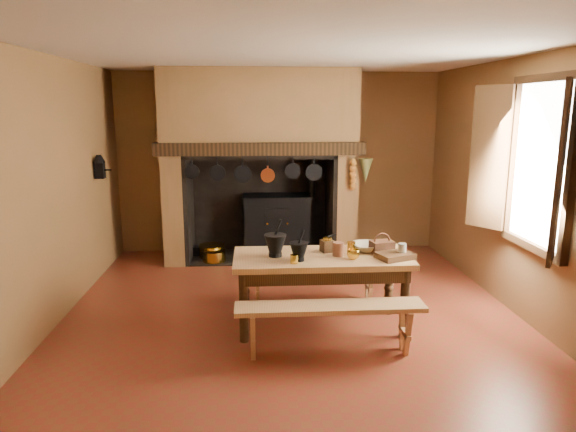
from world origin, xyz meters
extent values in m
plane|color=maroon|center=(0.00, 0.00, 0.00)|extent=(5.50, 5.50, 0.00)
plane|color=silver|center=(0.00, 0.00, 2.80)|extent=(5.50, 5.50, 0.00)
cube|color=brown|center=(0.00, 2.75, 1.40)|extent=(5.00, 0.02, 2.80)
cube|color=brown|center=(-2.50, 0.00, 1.40)|extent=(0.02, 5.50, 2.80)
cube|color=brown|center=(2.50, 0.00, 1.40)|extent=(0.02, 5.50, 2.80)
cube|color=brown|center=(0.00, -2.75, 1.40)|extent=(5.00, 0.02, 2.80)
cube|color=brown|center=(-1.55, 2.30, 1.40)|extent=(0.30, 0.90, 2.80)
cube|color=brown|center=(0.95, 2.30, 1.40)|extent=(0.30, 0.90, 2.80)
cube|color=brown|center=(-0.30, 2.30, 2.20)|extent=(2.20, 0.90, 1.20)
cube|color=black|center=(-0.30, 1.90, 1.69)|extent=(2.95, 0.22, 0.18)
cube|color=black|center=(-0.30, 2.72, 0.80)|extent=(2.20, 0.06, 1.60)
cube|color=black|center=(-0.30, 2.30, 0.01)|extent=(2.20, 0.90, 0.02)
cube|color=black|center=(-0.05, 2.45, 0.45)|extent=(1.00, 0.50, 0.90)
cube|color=black|center=(-0.05, 2.43, 0.92)|extent=(1.04, 0.54, 0.04)
cube|color=black|center=(-0.05, 2.19, 0.55)|extent=(0.35, 0.02, 0.45)
cylinder|color=black|center=(0.50, 2.45, 1.25)|extent=(0.10, 0.10, 0.70)
cylinder|color=gold|center=(-0.20, 2.17, 0.55)|extent=(0.03, 0.03, 0.03)
cylinder|color=gold|center=(0.10, 2.17, 0.55)|extent=(0.03, 0.03, 0.03)
cylinder|color=gold|center=(-1.05, 2.30, 0.10)|extent=(0.40, 0.40, 0.20)
cylinder|color=gold|center=(-1.00, 2.05, 0.09)|extent=(0.34, 0.34, 0.18)
cube|color=black|center=(-1.25, 2.40, 0.08)|extent=(0.18, 0.18, 0.16)
cone|color=brown|center=(1.18, 1.79, 1.38)|extent=(0.20, 0.20, 0.35)
cube|color=white|center=(2.48, -0.40, 1.70)|extent=(0.02, 1.00, 1.60)
cube|color=#352211|center=(2.45, -0.40, 2.54)|extent=(0.08, 1.16, 0.08)
cube|color=#352211|center=(2.45, -0.40, 0.86)|extent=(0.08, 1.16, 0.08)
cube|color=#352211|center=(2.25, -1.08, 1.70)|extent=(0.29, 0.39, 1.60)
cube|color=#352211|center=(2.25, 0.28, 1.70)|extent=(0.29, 0.39, 1.60)
cube|color=black|center=(-2.42, 1.55, 1.45)|extent=(0.12, 0.12, 0.22)
cone|color=black|center=(-2.42, 1.55, 1.60)|extent=(0.16, 0.16, 0.10)
cylinder|color=black|center=(-2.33, 1.55, 1.45)|extent=(0.12, 0.02, 0.02)
cube|color=tan|center=(0.28, -0.32, 0.75)|extent=(1.79, 0.80, 0.06)
cube|color=#352211|center=(0.28, -0.32, 0.65)|extent=(1.67, 0.68, 0.14)
cylinder|color=#352211|center=(-0.51, -0.62, 0.36)|extent=(0.09, 0.09, 0.72)
cylinder|color=#352211|center=(1.08, -0.62, 0.36)|extent=(0.09, 0.09, 0.72)
cylinder|color=#352211|center=(-0.51, -0.02, 0.36)|extent=(0.09, 0.09, 0.72)
cylinder|color=#352211|center=(1.08, -0.02, 0.36)|extent=(0.09, 0.09, 0.72)
cube|color=tan|center=(0.28, -0.95, 0.47)|extent=(1.74, 0.31, 0.04)
cube|color=tan|center=(0.28, 0.34, 0.43)|extent=(1.62, 0.28, 0.04)
cylinder|color=black|center=(-0.19, -0.33, 0.80)|extent=(0.13, 0.13, 0.04)
cone|color=black|center=(-0.19, -0.33, 0.91)|extent=(0.23, 0.23, 0.19)
cylinder|color=black|center=(-0.16, -0.33, 1.07)|extent=(0.09, 0.06, 0.19)
cylinder|color=black|center=(0.04, -0.49, 0.79)|extent=(0.11, 0.11, 0.03)
cone|color=black|center=(0.04, -0.49, 0.89)|extent=(0.18, 0.18, 0.15)
cylinder|color=black|center=(0.06, -0.49, 1.02)|extent=(0.08, 0.04, 0.15)
cube|color=#352211|center=(0.36, -0.19, 0.84)|extent=(0.15, 0.15, 0.12)
cylinder|color=gold|center=(0.36, -0.19, 0.92)|extent=(0.09, 0.09, 0.03)
cylinder|color=black|center=(0.41, -0.19, 0.95)|extent=(0.10, 0.05, 0.03)
cylinder|color=gold|center=(-0.02, -0.57, 0.82)|extent=(0.10, 0.10, 0.09)
cylinder|color=gold|center=(0.62, -0.19, 0.83)|extent=(0.09, 0.09, 0.10)
imported|color=tan|center=(0.80, -0.18, 0.82)|extent=(0.33, 0.33, 0.08)
cylinder|color=brown|center=(0.45, -0.35, 0.85)|extent=(0.13, 0.13, 0.14)
cylinder|color=beige|center=(1.08, -0.45, 0.85)|extent=(0.11, 0.11, 0.15)
cube|color=#432214|center=(0.92, -0.28, 0.84)|extent=(0.26, 0.21, 0.13)
torus|color=#432214|center=(0.92, -0.28, 0.90)|extent=(0.18, 0.06, 0.18)
cube|color=#352211|center=(1.00, -0.48, 0.81)|extent=(0.41, 0.36, 0.06)
imported|color=gold|center=(0.58, -0.48, 0.83)|extent=(0.14, 0.14, 0.10)
camera|label=1|loc=(-0.40, -5.33, 2.26)|focal=32.00mm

